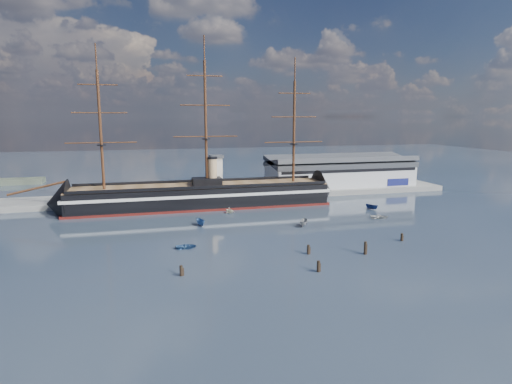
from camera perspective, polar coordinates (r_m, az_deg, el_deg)
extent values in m
plane|color=#24303E|center=(132.86, -4.03, -3.63)|extent=(600.00, 600.00, 0.00)
cube|color=slate|center=(169.32, -3.07, -0.65)|extent=(180.00, 18.00, 2.00)
cube|color=#B7BABC|center=(187.69, 11.13, 2.39)|extent=(62.00, 20.00, 10.00)
cube|color=#3F4247|center=(187.05, 11.19, 4.09)|extent=(63.00, 21.00, 2.00)
cube|color=silver|center=(163.66, -5.28, 2.15)|extent=(4.00, 4.00, 14.00)
cube|color=#3F4247|center=(162.81, -5.32, 4.76)|extent=(5.00, 5.00, 1.00)
cube|color=black|center=(150.60, -7.28, -0.50)|extent=(88.14, 16.77, 7.00)
cube|color=silver|center=(150.39, -7.29, -0.05)|extent=(90.14, 17.02, 1.00)
cube|color=#4E1310|center=(151.30, -7.25, -1.86)|extent=(90.14, 16.98, 0.90)
cone|color=black|center=(151.67, -24.95, -1.41)|extent=(14.14, 15.80, 15.68)
cone|color=black|center=(163.44, 9.08, 0.17)|extent=(11.14, 15.78, 15.68)
cube|color=brown|center=(149.99, -7.31, 0.85)|extent=(88.12, 15.49, 0.40)
cube|color=black|center=(150.05, -6.57, 1.41)|extent=(10.05, 6.09, 2.50)
cylinder|color=tan|center=(149.88, -5.84, 2.77)|extent=(3.20, 3.20, 9.00)
cylinder|color=#381E0F|center=(151.87, -27.14, 0.47)|extent=(17.76, 0.85, 4.43)
cylinder|color=#381E0F|center=(147.33, -20.01, 7.68)|extent=(0.90, 0.90, 38.00)
cylinder|color=#381E0F|center=(148.42, -6.72, 8.99)|extent=(0.90, 0.90, 42.00)
cylinder|color=#381E0F|center=(156.46, 5.09, 7.97)|extent=(0.90, 0.90, 36.00)
imported|color=#33558B|center=(125.59, -7.36, -4.49)|extent=(6.30, 3.19, 2.41)
imported|color=#31568A|center=(105.10, -9.27, -7.43)|extent=(1.40, 3.19, 1.46)
imported|color=gray|center=(124.84, 6.37, -4.56)|extent=(6.28, 5.05, 2.41)
imported|color=beige|center=(141.04, -3.53, -2.82)|extent=(6.50, 5.17, 2.20)
imported|color=silver|center=(138.89, 16.14, -3.40)|extent=(2.52, 3.65, 1.58)
imported|color=navy|center=(151.53, 15.17, -2.25)|extent=(5.89, 4.30, 2.23)
cylinder|color=black|center=(88.00, -9.92, -10.95)|extent=(0.64, 0.64, 2.86)
cylinder|color=black|center=(89.75, 8.30, -10.48)|extent=(0.64, 0.64, 3.05)
cylinder|color=black|center=(102.53, 14.32, -8.06)|extent=(0.64, 0.64, 3.77)
cylinder|color=black|center=(115.89, 18.84, -6.19)|extent=(0.64, 0.64, 2.69)
cylinder|color=black|center=(100.27, 6.98, -8.23)|extent=(0.64, 0.64, 2.93)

